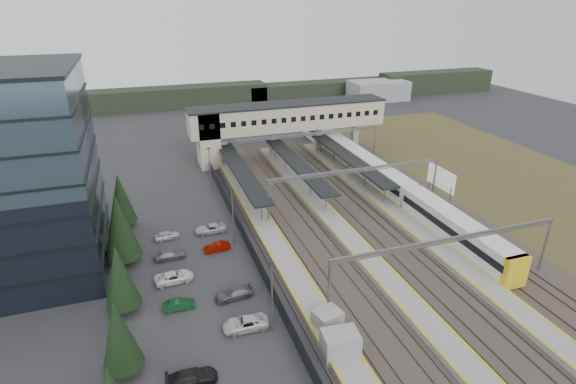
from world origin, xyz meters
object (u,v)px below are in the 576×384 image
object	(u,v)px
relay_cabin_far	(327,321)
footbridge	(275,120)
train	(376,174)
billboard	(441,179)
relay_cabin_near	(340,345)

from	to	relation	value
relay_cabin_far	footbridge	world-z (taller)	footbridge
train	billboard	distance (m)	11.26
billboard	train	bearing A→B (deg)	125.34
relay_cabin_near	relay_cabin_far	bearing A→B (deg)	85.55
relay_cabin_near	relay_cabin_far	size ratio (longest dim) A/B	1.14
relay_cabin_near	train	distance (m)	42.29
relay_cabin_near	train	bearing A→B (deg)	56.91
relay_cabin_near	billboard	distance (m)	39.65
billboard	relay_cabin_near	bearing A→B (deg)	-138.26
relay_cabin_far	footbridge	size ratio (longest dim) A/B	0.08
relay_cabin_far	train	xyz separation A→B (m)	(22.80, 31.75, 1.05)
footbridge	relay_cabin_near	bearing A→B (deg)	-101.02
relay_cabin_far	train	size ratio (longest dim) A/B	0.05
train	billboard	bearing A→B (deg)	-54.66
relay_cabin_near	billboard	size ratio (longest dim) A/B	0.53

